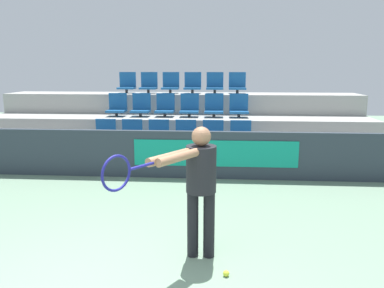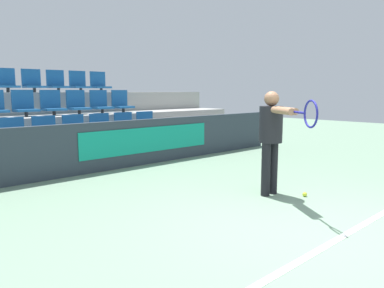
# 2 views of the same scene
# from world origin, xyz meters

# --- Properties ---
(ground_plane) EXTENTS (30.00, 30.00, 0.00)m
(ground_plane) POSITION_xyz_m (0.00, 0.00, 0.00)
(ground_plane) COLOR gray
(court_baseline) EXTENTS (5.08, 0.08, 0.01)m
(court_baseline) POSITION_xyz_m (0.00, -0.25, 0.00)
(court_baseline) COLOR white
(court_baseline) RESTS_ON ground
(barrier_wall) EXTENTS (9.63, 0.14, 0.94)m
(barrier_wall) POSITION_xyz_m (0.02, 4.41, 0.47)
(barrier_wall) COLOR #2D3842
(barrier_wall) RESTS_ON ground
(bleacher_tier_front) EXTENTS (9.23, 1.07, 0.50)m
(bleacher_tier_front) POSITION_xyz_m (0.00, 5.03, 0.25)
(bleacher_tier_front) COLOR #9E9E99
(bleacher_tier_front) RESTS_ON ground
(bleacher_tier_middle) EXTENTS (9.23, 1.07, 1.00)m
(bleacher_tier_middle) POSITION_xyz_m (0.00, 6.10, 0.50)
(bleacher_tier_middle) COLOR #9E9E99
(bleacher_tier_middle) RESTS_ON ground
(bleacher_tier_back) EXTENTS (9.23, 1.07, 1.49)m
(bleacher_tier_back) POSITION_xyz_m (0.00, 7.17, 0.75)
(bleacher_tier_back) COLOR #9E9E99
(bleacher_tier_back) RESTS_ON ground
(stadium_chair_0) EXTENTS (0.45, 0.38, 0.55)m
(stadium_chair_0) POSITION_xyz_m (-1.48, 5.16, 0.72)
(stadium_chair_0) COLOR #333333
(stadium_chair_0) RESTS_ON bleacher_tier_front
(stadium_chair_1) EXTENTS (0.45, 0.38, 0.55)m
(stadium_chair_1) POSITION_xyz_m (-0.89, 5.16, 0.72)
(stadium_chair_1) COLOR #333333
(stadium_chair_1) RESTS_ON bleacher_tier_front
(stadium_chair_2) EXTENTS (0.45, 0.38, 0.55)m
(stadium_chair_2) POSITION_xyz_m (-0.30, 5.16, 0.72)
(stadium_chair_2) COLOR #333333
(stadium_chair_2) RESTS_ON bleacher_tier_front
(stadium_chair_3) EXTENTS (0.45, 0.38, 0.55)m
(stadium_chair_3) POSITION_xyz_m (0.30, 5.16, 0.72)
(stadium_chair_3) COLOR #333333
(stadium_chair_3) RESTS_ON bleacher_tier_front
(stadium_chair_4) EXTENTS (0.45, 0.38, 0.55)m
(stadium_chair_4) POSITION_xyz_m (0.89, 5.16, 0.72)
(stadium_chair_4) COLOR #333333
(stadium_chair_4) RESTS_ON bleacher_tier_front
(stadium_chair_5) EXTENTS (0.45, 0.38, 0.55)m
(stadium_chair_5) POSITION_xyz_m (1.48, 5.16, 0.72)
(stadium_chair_5) COLOR #333333
(stadium_chair_5) RESTS_ON bleacher_tier_front
(stadium_chair_7) EXTENTS (0.45, 0.38, 0.55)m
(stadium_chair_7) POSITION_xyz_m (-0.89, 6.23, 1.22)
(stadium_chair_7) COLOR #333333
(stadium_chair_7) RESTS_ON bleacher_tier_middle
(stadium_chair_8) EXTENTS (0.45, 0.38, 0.55)m
(stadium_chair_8) POSITION_xyz_m (-0.30, 6.23, 1.22)
(stadium_chair_8) COLOR #333333
(stadium_chair_8) RESTS_ON bleacher_tier_middle
(stadium_chair_9) EXTENTS (0.45, 0.38, 0.55)m
(stadium_chair_9) POSITION_xyz_m (0.30, 6.23, 1.22)
(stadium_chair_9) COLOR #333333
(stadium_chair_9) RESTS_ON bleacher_tier_middle
(stadium_chair_10) EXTENTS (0.45, 0.38, 0.55)m
(stadium_chair_10) POSITION_xyz_m (0.89, 6.23, 1.22)
(stadium_chair_10) COLOR #333333
(stadium_chair_10) RESTS_ON bleacher_tier_middle
(stadium_chair_11) EXTENTS (0.45, 0.38, 0.55)m
(stadium_chair_11) POSITION_xyz_m (1.48, 6.23, 1.22)
(stadium_chair_11) COLOR #333333
(stadium_chair_11) RESTS_ON bleacher_tier_middle
(stadium_chair_13) EXTENTS (0.45, 0.38, 0.55)m
(stadium_chair_13) POSITION_xyz_m (-0.89, 7.30, 1.72)
(stadium_chair_13) COLOR #333333
(stadium_chair_13) RESTS_ON bleacher_tier_back
(stadium_chair_14) EXTENTS (0.45, 0.38, 0.55)m
(stadium_chair_14) POSITION_xyz_m (-0.30, 7.30, 1.72)
(stadium_chair_14) COLOR #333333
(stadium_chair_14) RESTS_ON bleacher_tier_back
(stadium_chair_15) EXTENTS (0.45, 0.38, 0.55)m
(stadium_chair_15) POSITION_xyz_m (0.30, 7.30, 1.72)
(stadium_chair_15) COLOR #333333
(stadium_chair_15) RESTS_ON bleacher_tier_back
(stadium_chair_16) EXTENTS (0.45, 0.38, 0.55)m
(stadium_chair_16) POSITION_xyz_m (0.89, 7.30, 1.72)
(stadium_chair_16) COLOR #333333
(stadium_chair_16) RESTS_ON bleacher_tier_back
(stadium_chair_17) EXTENTS (0.45, 0.38, 0.55)m
(stadium_chair_17) POSITION_xyz_m (1.48, 7.30, 1.72)
(stadium_chair_17) COLOR #333333
(stadium_chair_17) RESTS_ON bleacher_tier_back
(tennis_player) EXTENTS (0.94, 1.31, 1.52)m
(tennis_player) POSITION_xyz_m (0.79, 1.19, 0.94)
(tennis_player) COLOR black
(tennis_player) RESTS_ON ground
(tennis_ball) EXTENTS (0.07, 0.07, 0.07)m
(tennis_ball) POSITION_xyz_m (1.11, 0.83, 0.03)
(tennis_ball) COLOR #CCDB33
(tennis_ball) RESTS_ON ground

